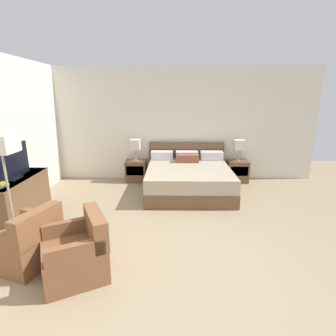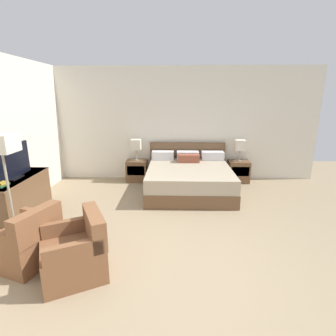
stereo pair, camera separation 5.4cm
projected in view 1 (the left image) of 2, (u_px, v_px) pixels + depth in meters
The scene contains 12 objects.
ground_plane at pixel (176, 277), 3.08m from camera, with size 11.74×11.74×0.00m, color #998466.
wall_back at pixel (174, 124), 6.52m from camera, with size 7.02×0.06×2.77m, color silver.
bed at pixel (188, 178), 5.83m from camera, with size 1.88×1.97×0.95m.
nightstand_left at pixel (136, 171), 6.55m from camera, with size 0.50×0.40×0.53m.
nightstand_right at pixel (237, 171), 6.51m from camera, with size 0.50×0.40×0.53m.
table_lamp_left at pixel (135, 145), 6.38m from camera, with size 0.24×0.24×0.52m.
table_lamp_right at pixel (239, 145), 6.34m from camera, with size 0.24×0.24×0.52m.
dresser at pixel (19, 199), 4.44m from camera, with size 0.47×1.38×0.75m.
tv at pixel (11, 163), 4.23m from camera, with size 0.18×0.96×0.57m.
armchair_by_window at pixel (27, 243), 3.28m from camera, with size 0.88×0.87×0.76m.
armchair_companion at pixel (78, 253), 3.07m from camera, with size 0.92×0.92×0.76m.
floor_lamp at pixel (2, 152), 3.45m from camera, with size 0.35×0.35×1.58m.
Camera 1 is at (-0.05, -2.63, 2.06)m, focal length 28.00 mm.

